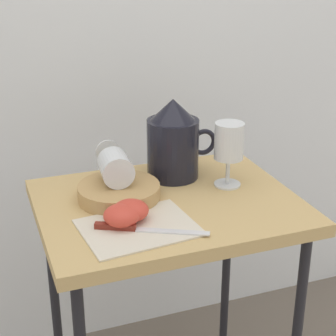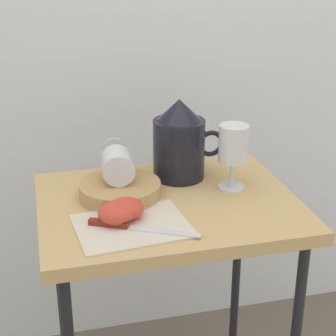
{
  "view_description": "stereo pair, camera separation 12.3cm",
  "coord_description": "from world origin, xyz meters",
  "px_view_note": "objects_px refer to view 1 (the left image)",
  "views": [
    {
      "loc": [
        -0.39,
        -1.07,
        1.26
      ],
      "look_at": [
        0.0,
        0.0,
        0.78
      ],
      "focal_mm": 59.45,
      "sensor_mm": 36.0,
      "label": 1
    },
    {
      "loc": [
        -0.27,
        -1.1,
        1.26
      ],
      "look_at": [
        0.0,
        0.0,
        0.78
      ],
      "focal_mm": 59.45,
      "sensor_mm": 36.0,
      "label": 2
    }
  ],
  "objects_px": {
    "wine_glass_tipped_near": "(115,167)",
    "wine_glass_upright": "(229,145)",
    "basket_tray": "(119,192)",
    "apple_half_left": "(122,215)",
    "table": "(168,228)",
    "apple_half_right": "(131,210)",
    "knife": "(134,228)",
    "pitcher": "(173,146)"
  },
  "relations": [
    {
      "from": "apple_half_right",
      "to": "knife",
      "type": "relative_size",
      "value": 0.35
    },
    {
      "from": "apple_half_left",
      "to": "knife",
      "type": "distance_m",
      "value": 0.04
    },
    {
      "from": "pitcher",
      "to": "apple_half_left",
      "type": "bearing_deg",
      "value": -132.66
    },
    {
      "from": "pitcher",
      "to": "wine_glass_tipped_near",
      "type": "distance_m",
      "value": 0.17
    },
    {
      "from": "wine_glass_tipped_near",
      "to": "apple_half_right",
      "type": "xyz_separation_m",
      "value": [
        -0.0,
        -0.13,
        -0.05
      ]
    },
    {
      "from": "wine_glass_tipped_near",
      "to": "knife",
      "type": "xyz_separation_m",
      "value": [
        -0.01,
        -0.18,
        -0.06
      ]
    },
    {
      "from": "apple_half_right",
      "to": "knife",
      "type": "height_order",
      "value": "apple_half_right"
    },
    {
      "from": "table",
      "to": "apple_half_left",
      "type": "height_order",
      "value": "apple_half_left"
    },
    {
      "from": "wine_glass_upright",
      "to": "wine_glass_tipped_near",
      "type": "height_order",
      "value": "wine_glass_upright"
    },
    {
      "from": "knife",
      "to": "table",
      "type": "bearing_deg",
      "value": 44.8
    },
    {
      "from": "pitcher",
      "to": "knife",
      "type": "bearing_deg",
      "value": -126.02
    },
    {
      "from": "table",
      "to": "pitcher",
      "type": "height_order",
      "value": "pitcher"
    },
    {
      "from": "wine_glass_tipped_near",
      "to": "knife",
      "type": "relative_size",
      "value": 0.7
    },
    {
      "from": "basket_tray",
      "to": "apple_half_left",
      "type": "height_order",
      "value": "apple_half_left"
    },
    {
      "from": "knife",
      "to": "apple_half_left",
      "type": "bearing_deg",
      "value": 117.9
    },
    {
      "from": "apple_half_left",
      "to": "pitcher",
      "type": "bearing_deg",
      "value": 47.34
    },
    {
      "from": "wine_glass_tipped_near",
      "to": "apple_half_left",
      "type": "bearing_deg",
      "value": -100.64
    },
    {
      "from": "pitcher",
      "to": "wine_glass_upright",
      "type": "distance_m",
      "value": 0.14
    },
    {
      "from": "table",
      "to": "wine_glass_upright",
      "type": "distance_m",
      "value": 0.24
    },
    {
      "from": "pitcher",
      "to": "wine_glass_tipped_near",
      "type": "relative_size",
      "value": 1.31
    },
    {
      "from": "basket_tray",
      "to": "wine_glass_upright",
      "type": "bearing_deg",
      "value": -3.29
    },
    {
      "from": "table",
      "to": "wine_glass_tipped_near",
      "type": "distance_m",
      "value": 0.19
    },
    {
      "from": "basket_tray",
      "to": "knife",
      "type": "distance_m",
      "value": 0.16
    },
    {
      "from": "wine_glass_tipped_near",
      "to": "table",
      "type": "bearing_deg",
      "value": -32.77
    },
    {
      "from": "apple_half_left",
      "to": "knife",
      "type": "height_order",
      "value": "apple_half_left"
    },
    {
      "from": "wine_glass_tipped_near",
      "to": "wine_glass_upright",
      "type": "bearing_deg",
      "value": -7.71
    },
    {
      "from": "pitcher",
      "to": "knife",
      "type": "xyz_separation_m",
      "value": [
        -0.17,
        -0.24,
        -0.07
      ]
    },
    {
      "from": "pitcher",
      "to": "apple_half_left",
      "type": "distance_m",
      "value": 0.29
    },
    {
      "from": "basket_tray",
      "to": "apple_half_left",
      "type": "distance_m",
      "value": 0.13
    },
    {
      "from": "apple_half_left",
      "to": "wine_glass_tipped_near",
      "type": "bearing_deg",
      "value": 79.36
    },
    {
      "from": "table",
      "to": "wine_glass_tipped_near",
      "type": "relative_size",
      "value": 4.61
    },
    {
      "from": "table",
      "to": "apple_half_left",
      "type": "xyz_separation_m",
      "value": [
        -0.13,
        -0.08,
        0.1
      ]
    },
    {
      "from": "wine_glass_upright",
      "to": "apple_half_right",
      "type": "distance_m",
      "value": 0.3
    },
    {
      "from": "basket_tray",
      "to": "knife",
      "type": "height_order",
      "value": "basket_tray"
    },
    {
      "from": "table",
      "to": "basket_tray",
      "type": "relative_size",
      "value": 3.75
    },
    {
      "from": "basket_tray",
      "to": "wine_glass_tipped_near",
      "type": "relative_size",
      "value": 1.23
    },
    {
      "from": "wine_glass_tipped_near",
      "to": "basket_tray",
      "type": "bearing_deg",
      "value": -87.28
    },
    {
      "from": "basket_tray",
      "to": "wine_glass_upright",
      "type": "relative_size",
      "value": 1.19
    },
    {
      "from": "pitcher",
      "to": "apple_half_right",
      "type": "bearing_deg",
      "value": -131.07
    },
    {
      "from": "basket_tray",
      "to": "wine_glass_upright",
      "type": "height_order",
      "value": "wine_glass_upright"
    },
    {
      "from": "basket_tray",
      "to": "knife",
      "type": "xyz_separation_m",
      "value": [
        -0.01,
        -0.16,
        -0.01
      ]
    },
    {
      "from": "basket_tray",
      "to": "apple_half_left",
      "type": "relative_size",
      "value": 2.45
    }
  ]
}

